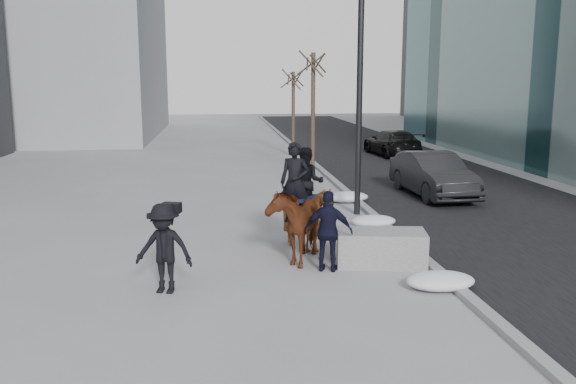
{
  "coord_description": "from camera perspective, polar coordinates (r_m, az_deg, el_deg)",
  "views": [
    {
      "loc": [
        -1.59,
        -12.58,
        4.08
      ],
      "look_at": [
        0.0,
        1.2,
        1.5
      ],
      "focal_mm": 38.0,
      "sensor_mm": 36.0,
      "label": 1
    }
  ],
  "objects": [
    {
      "name": "curb",
      "position": [
        23.39,
        4.84,
        0.6
      ],
      "size": [
        0.25,
        90.0,
        0.12
      ],
      "primitive_type": "cube",
      "color": "gray",
      "rests_on": "ground"
    },
    {
      "name": "mounted_left",
      "position": [
        13.84,
        0.69,
        -2.32
      ],
      "size": [
        1.57,
        2.27,
        2.68
      ],
      "color": "#4F280F",
      "rests_on": "ground"
    },
    {
      "name": "lamppost",
      "position": [
        18.31,
        6.84,
        13.33
      ],
      "size": [
        0.25,
        1.01,
        9.09
      ],
      "color": "black",
      "rests_on": "ground"
    },
    {
      "name": "tree_near",
      "position": [
        25.77,
        2.35,
        7.82
      ],
      "size": [
        1.2,
        1.2,
        5.72
      ],
      "primitive_type": null,
      "color": "#33281E",
      "rests_on": "ground"
    },
    {
      "name": "ground",
      "position": [
        13.32,
        0.6,
        -7.3
      ],
      "size": [
        120.0,
        120.0,
        0.0
      ],
      "primitive_type": "plane",
      "color": "gray",
      "rests_on": "ground"
    },
    {
      "name": "camera_crew",
      "position": [
        11.96,
        -11.52,
        -5.16
      ],
      "size": [
        1.27,
        0.95,
        1.75
      ],
      "color": "black",
      "rests_on": "ground"
    },
    {
      "name": "mounted_right",
      "position": [
        14.61,
        1.84,
        -1.66
      ],
      "size": [
        1.58,
        1.71,
        2.48
      ],
      "color": "#512710",
      "rests_on": "ground"
    },
    {
      "name": "snow_piles",
      "position": [
        16.76,
        8.45,
        -3.07
      ],
      "size": [
        1.4,
        9.57,
        0.36
      ],
      "color": "silver",
      "rests_on": "ground"
    },
    {
      "name": "car_near",
      "position": [
        22.02,
        13.41,
        1.61
      ],
      "size": [
        1.88,
        4.77,
        1.54
      ],
      "primitive_type": "imported",
      "rotation": [
        0.0,
        0.0,
        0.05
      ],
      "color": "black",
      "rests_on": "ground"
    },
    {
      "name": "road",
      "position": [
        24.5,
        14.05,
        0.64
      ],
      "size": [
        8.0,
        90.0,
        0.01
      ],
      "primitive_type": "cube",
      "color": "black",
      "rests_on": "ground"
    },
    {
      "name": "car_far",
      "position": [
        33.45,
        9.71,
        4.58
      ],
      "size": [
        2.36,
        4.97,
        1.4
      ],
      "primitive_type": "imported",
      "rotation": [
        0.0,
        0.0,
        3.23
      ],
      "color": "black",
      "rests_on": "ground"
    },
    {
      "name": "tree_far",
      "position": [
        32.45,
        0.49,
        7.7
      ],
      "size": [
        1.2,
        1.2,
        4.95
      ],
      "primitive_type": null,
      "color": "#3A2C22",
      "rests_on": "ground"
    },
    {
      "name": "planter",
      "position": [
        13.72,
        8.71,
        -5.19
      ],
      "size": [
        2.07,
        1.28,
        0.77
      ],
      "primitive_type": "cube",
      "rotation": [
        0.0,
        0.0,
        -0.17
      ],
      "color": "gray",
      "rests_on": "ground"
    },
    {
      "name": "feeder",
      "position": [
        13.05,
        3.83,
        -3.69
      ],
      "size": [
        1.11,
        1.0,
        1.75
      ],
      "color": "black",
      "rests_on": "ground"
    }
  ]
}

